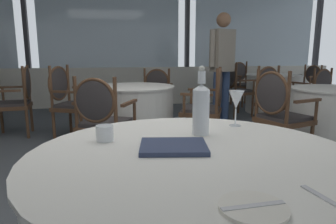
# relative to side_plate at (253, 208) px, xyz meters

# --- Properties ---
(ground_plane) EXTENTS (15.58, 15.58, 0.00)m
(ground_plane) POSITION_rel_side_plate_xyz_m (-0.13, 1.61, -0.75)
(ground_plane) COLOR #4C5156
(window_wall_far) EXTENTS (10.80, 0.14, 2.88)m
(window_wall_far) POSITION_rel_side_plate_xyz_m (-0.13, 6.11, 0.40)
(window_wall_far) COLOR silver
(window_wall_far) RESTS_ON ground_plane
(side_plate) EXTENTS (0.18, 0.18, 0.01)m
(side_plate) POSITION_rel_side_plate_xyz_m (0.00, 0.00, 0.00)
(side_plate) COLOR silver
(side_plate) RESTS_ON foreground_table
(butter_knife) EXTENTS (0.18, 0.02, 0.00)m
(butter_knife) POSITION_rel_side_plate_xyz_m (0.00, 0.00, 0.01)
(butter_knife) COLOR silver
(butter_knife) RESTS_ON foreground_table
(dinner_fork) EXTENTS (0.03, 0.19, 0.00)m
(dinner_fork) POSITION_rel_side_plate_xyz_m (0.22, -0.00, -0.00)
(dinner_fork) COLOR silver
(dinner_fork) RESTS_ON foreground_table
(water_bottle) EXTENTS (0.08, 0.08, 0.34)m
(water_bottle) POSITION_rel_side_plate_xyz_m (0.10, 0.73, 0.13)
(water_bottle) COLOR white
(water_bottle) RESTS_ON foreground_table
(wine_glass) EXTENTS (0.08, 0.08, 0.20)m
(wine_glass) POSITION_rel_side_plate_xyz_m (0.35, 0.86, 0.14)
(wine_glass) COLOR white
(wine_glass) RESTS_ON foreground_table
(water_tumbler) EXTENTS (0.08, 0.08, 0.07)m
(water_tumbler) POSITION_rel_side_plate_xyz_m (-0.36, 0.72, 0.03)
(water_tumbler) COLOR white
(water_tumbler) RESTS_ON foreground_table
(menu_book) EXTENTS (0.31, 0.26, 0.02)m
(menu_book) POSITION_rel_side_plate_xyz_m (-0.08, 0.53, 0.01)
(menu_book) COLOR #2D3856
(menu_book) RESTS_ON foreground_table
(dining_chair_0_2) EXTENTS (0.50, 0.56, 0.98)m
(dining_chair_0_2) POSITION_rel_side_plate_xyz_m (-1.50, 3.85, -0.19)
(dining_chair_0_2) COLOR brown
(dining_chair_0_2) RESTS_ON ground_plane
(background_table_1) EXTENTS (1.07, 1.07, 0.74)m
(background_table_1) POSITION_rel_side_plate_xyz_m (2.93, 4.66, -0.38)
(background_table_1) COLOR silver
(background_table_1) RESTS_ON ground_plane
(dining_chair_1_0) EXTENTS (0.55, 0.60, 0.92)m
(dining_chair_1_0) POSITION_rel_side_plate_xyz_m (3.86, 4.86, -0.20)
(dining_chair_1_0) COLOR brown
(dining_chair_1_0) RESTS_ON ground_plane
(dining_chair_1_1) EXTENTS (0.60, 0.55, 0.97)m
(dining_chair_1_1) POSITION_rel_side_plate_xyz_m (2.72, 5.60, -0.19)
(dining_chair_1_1) COLOR brown
(dining_chair_1_1) RESTS_ON ground_plane
(dining_chair_1_2) EXTENTS (0.55, 0.60, 1.00)m
(dining_chair_1_2) POSITION_rel_side_plate_xyz_m (1.99, 4.45, -0.17)
(dining_chair_1_2) COLOR brown
(dining_chair_1_2) RESTS_ON ground_plane
(dining_chair_1_3) EXTENTS (0.60, 0.55, 0.91)m
(dining_chair_1_3) POSITION_rel_side_plate_xyz_m (3.14, 3.72, -0.22)
(dining_chair_1_3) COLOR brown
(dining_chair_1_3) RESTS_ON ground_plane
(background_table_2) EXTENTS (1.02, 1.02, 0.74)m
(background_table_2) POSITION_rel_side_plate_xyz_m (2.31, 2.34, -0.38)
(background_table_2) COLOR silver
(background_table_2) RESTS_ON ground_plane
(dining_chair_2_0) EXTENTS (0.62, 0.57, 0.97)m
(dining_chair_2_0) POSITION_rel_side_plate_xyz_m (2.06, 3.25, -0.19)
(dining_chair_2_0) COLOR brown
(dining_chair_2_0) RESTS_ON ground_plane
(dining_chair_2_1) EXTENTS (0.57, 0.62, 0.98)m
(dining_chair_2_1) POSITION_rel_side_plate_xyz_m (1.41, 2.09, -0.18)
(dining_chair_2_1) COLOR brown
(dining_chair_2_1) RESTS_ON ground_plane
(background_table_3) EXTENTS (1.02, 1.02, 0.74)m
(background_table_3) POSITION_rel_side_plate_xyz_m (0.03, 3.11, -0.38)
(background_table_3) COLOR silver
(background_table_3) RESTS_ON ground_plane
(dining_chair_3_0) EXTENTS (0.64, 0.62, 0.92)m
(dining_chair_3_0) POSITION_rel_side_plate_xyz_m (0.44, 3.95, -0.21)
(dining_chair_3_0) COLOR brown
(dining_chair_3_0) RESTS_ON ground_plane
(dining_chair_3_1) EXTENTS (0.62, 0.64, 0.99)m
(dining_chair_3_1) POSITION_rel_side_plate_xyz_m (-0.82, 3.53, -0.18)
(dining_chair_3_1) COLOR brown
(dining_chair_3_1) RESTS_ON ground_plane
(dining_chair_3_2) EXTENTS (0.64, 0.62, 0.94)m
(dining_chair_3_2) POSITION_rel_side_plate_xyz_m (-0.38, 2.27, -0.21)
(dining_chair_3_2) COLOR brown
(dining_chair_3_2) RESTS_ON ground_plane
(dining_chair_3_3) EXTENTS (0.62, 0.64, 0.98)m
(dining_chair_3_3) POSITION_rel_side_plate_xyz_m (0.87, 2.70, -0.17)
(dining_chair_3_3) COLOR brown
(dining_chair_3_3) RESTS_ON ground_plane
(diner_person_0) EXTENTS (0.50, 0.32, 1.77)m
(diner_person_0) POSITION_rel_side_plate_xyz_m (1.51, 3.85, 0.27)
(diner_person_0) COLOR #334770
(diner_person_0) RESTS_ON ground_plane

